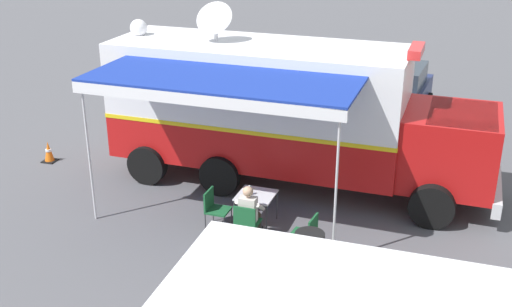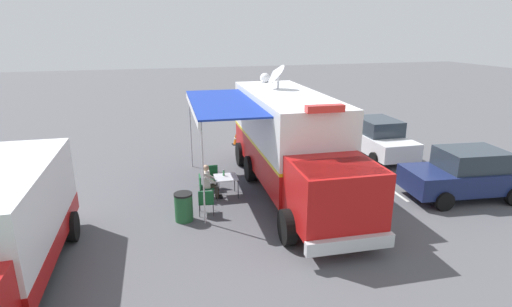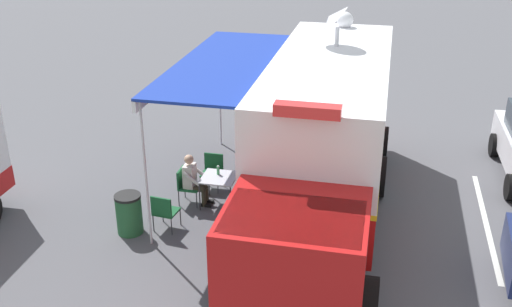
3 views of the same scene
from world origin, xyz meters
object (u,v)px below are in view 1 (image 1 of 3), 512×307
at_px(traffic_cone, 49,152).
at_px(car_far_corner, 242,83).
at_px(folding_chair_beside_table, 214,206).
at_px(car_behind_truck, 396,93).
at_px(command_truck, 286,109).
at_px(water_bottle, 249,190).
at_px(trash_bin, 309,254).
at_px(seated_responder, 249,210).
at_px(folding_chair_at_table, 246,220).
at_px(folding_table, 256,197).
at_px(folding_chair_spare_by_truck, 307,232).

distance_m(traffic_cone, car_far_corner, 7.05).
bearing_deg(folding_chair_beside_table, car_behind_truck, 159.22).
distance_m(command_truck, water_bottle, 2.66).
distance_m(trash_bin, traffic_cone, 8.72).
relative_size(seated_responder, trash_bin, 1.37).
distance_m(command_truck, traffic_cone, 6.77).
height_order(folding_chair_at_table, folding_chair_beside_table, same).
bearing_deg(folding_chair_beside_table, trash_bin, 61.68).
distance_m(folding_table, trash_bin, 2.26).
bearing_deg(folding_chair_at_table, seated_responder, 177.05).
distance_m(seated_responder, car_far_corner, 8.86).
bearing_deg(seated_responder, folding_chair_at_table, -2.95).
distance_m(command_truck, folding_chair_at_table, 3.47).
xyz_separation_m(folding_chair_beside_table, car_far_corner, (-8.16, -1.90, 0.37)).
bearing_deg(command_truck, traffic_cone, -85.37).
height_order(command_truck, trash_bin, command_truck).
height_order(seated_responder, trash_bin, seated_responder).
distance_m(folding_table, traffic_cone, 6.73).
xyz_separation_m(folding_chair_beside_table, trash_bin, (1.28, 2.38, -0.06)).
xyz_separation_m(folding_chair_at_table, folding_chair_spare_by_truck, (0.12, 1.32, 0.00)).
bearing_deg(seated_responder, car_behind_truck, 165.04).
bearing_deg(water_bottle, car_far_corner, -161.54).
distance_m(command_truck, seated_responder, 3.24).
relative_size(folding_chair_at_table, trash_bin, 0.96).
bearing_deg(command_truck, folding_table, -2.08).
distance_m(water_bottle, car_behind_truck, 8.53).
distance_m(folding_chair_beside_table, car_far_corner, 8.39).
height_order(folding_chair_beside_table, car_behind_truck, car_behind_truck).
relative_size(folding_table, water_bottle, 3.75).
relative_size(trash_bin, car_far_corner, 0.21).
relative_size(folding_chair_at_table, seated_responder, 0.70).
height_order(command_truck, folding_chair_at_table, command_truck).
height_order(command_truck, traffic_cone, command_truck).
xyz_separation_m(traffic_cone, car_far_corner, (-5.96, 3.71, 0.60)).
bearing_deg(folding_chair_beside_table, water_bottle, 113.79).
relative_size(water_bottle, trash_bin, 0.25).
distance_m(command_truck, folding_chair_spare_by_truck, 3.79).
bearing_deg(water_bottle, folding_table, 110.30).
relative_size(command_truck, car_far_corner, 2.25).
xyz_separation_m(folding_chair_spare_by_truck, traffic_cone, (-2.75, -7.80, -0.23)).
distance_m(trash_bin, car_behind_truck, 9.80).
xyz_separation_m(command_truck, car_behind_truck, (-5.74, 2.28, -1.06)).
bearing_deg(folding_chair_spare_by_truck, folding_table, -124.38).
distance_m(folding_chair_at_table, folding_chair_beside_table, 0.98).
relative_size(command_truck, seated_responder, 7.68).
relative_size(command_truck, water_bottle, 42.87).
bearing_deg(folding_chair_spare_by_truck, car_behind_truck, 173.54).
xyz_separation_m(car_behind_truck, car_far_corner, (0.31, -5.12, 0.00)).
relative_size(folding_chair_at_table, folding_chair_beside_table, 1.00).
bearing_deg(folding_table, folding_chair_at_table, 1.81).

